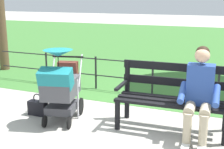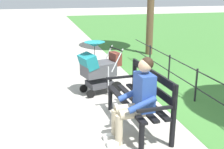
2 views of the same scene
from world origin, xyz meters
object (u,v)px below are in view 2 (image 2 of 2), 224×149
at_px(stroller, 98,67).
at_px(handbag, 97,80).
at_px(park_bench, 142,96).
at_px(person_on_bench, 137,97).

xyz_separation_m(stroller, handbag, (0.50, -0.07, -0.47)).
distance_m(park_bench, person_on_bench, 0.47).
bearing_deg(stroller, person_on_bench, -175.35).
bearing_deg(park_bench, handbag, 8.47).
bearing_deg(park_bench, person_on_bench, 150.30).
height_order(person_on_bench, handbag, person_on_bench).
distance_m(person_on_bench, handbag, 2.62).
height_order(park_bench, stroller, stroller).
bearing_deg(person_on_bench, park_bench, -29.70).
distance_m(stroller, handbag, 0.69).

